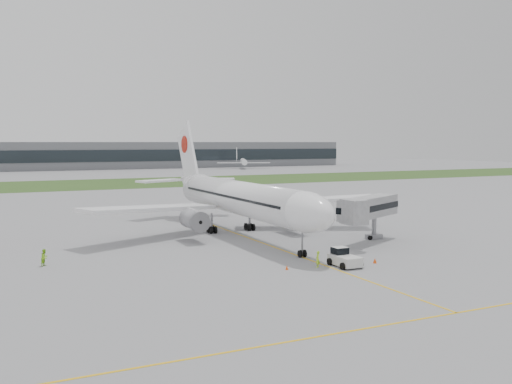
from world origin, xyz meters
name	(u,v)px	position (x,y,z in m)	size (l,w,h in m)	color
ground	(250,238)	(0.00, 0.00, 0.00)	(600.00, 600.00, 0.00)	gray
apron_markings	(265,244)	(0.00, -5.00, 0.00)	(70.00, 70.00, 0.04)	yellow
grass_strip	(98,184)	(0.00, 120.00, 0.01)	(600.00, 50.00, 0.02)	#31511E
terminal_building	(59,156)	(0.00, 229.87, 7.00)	(320.00, 22.30, 14.00)	slate
airliner	(236,197)	(0.00, 4.87, 5.66)	(48.13, 53.95, 17.88)	white
pushback_tug	(344,258)	(1.77, -21.18, 0.93)	(2.68, 3.95, 2.02)	silver
jet_bridge	(367,208)	(12.99, -10.24, 4.81)	(13.22, 9.60, 6.50)	#B0B0B3
safety_cone_left	(287,268)	(-4.92, -20.14, 0.25)	(0.36, 0.36, 0.50)	#FF500D
safety_cone_right	(375,261)	(5.85, -21.54, 0.31)	(0.45, 0.45, 0.62)	#FF500D
ground_crew_near	(318,259)	(-1.28, -20.58, 0.92)	(0.67, 0.44, 1.84)	#BDFC2A
ground_crew_far	(45,257)	(-28.59, -6.62, 0.96)	(0.94, 0.73, 1.92)	#97E325
distant_aircraft_right	(244,169)	(89.27, 199.71, 0.00)	(27.80, 24.53, 10.63)	white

